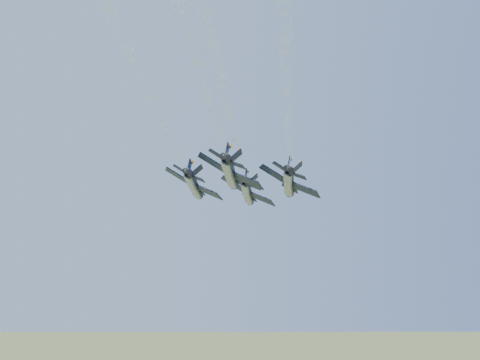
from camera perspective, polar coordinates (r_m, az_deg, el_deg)
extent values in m
cylinder|color=black|center=(121.44, 0.76, -1.15)|extent=(6.46, 12.68, 2.23)
cone|color=black|center=(128.90, 1.17, -1.64)|extent=(2.95, 3.10, 2.23)
ellipsoid|color=black|center=(124.67, 1.06, -1.16)|extent=(1.92, 2.57, 1.15)
cube|color=gray|center=(121.40, 0.61, -1.40)|extent=(5.29, 11.19, 1.10)
cube|color=black|center=(121.31, -0.62, -0.39)|extent=(4.98, 3.24, 2.96)
cube|color=orange|center=(122.91, -0.49, -0.48)|extent=(4.76, 0.51, 2.91)
cube|color=black|center=(120.14, 2.02, -1.89)|extent=(5.72, 5.42, 2.96)
cube|color=orange|center=(121.75, 2.12, -1.95)|extent=(3.94, 3.20, 2.91)
cube|color=black|center=(115.90, -0.46, -0.23)|extent=(2.26, 1.60, 1.38)
cube|color=black|center=(115.14, 1.25, -1.19)|extent=(2.67, 2.62, 1.38)
cube|color=black|center=(116.41, 0.42, 0.00)|extent=(1.37, 2.21, 2.46)
cube|color=black|center=(116.11, 1.11, -0.39)|extent=(2.57, 2.65, 1.77)
cylinder|color=black|center=(114.92, 0.14, -0.60)|extent=(1.75, 1.57, 1.44)
cylinder|color=black|center=(114.76, 0.51, -0.81)|extent=(1.75, 1.57, 1.44)
cylinder|color=black|center=(112.67, -4.37, -0.46)|extent=(6.46, 12.68, 2.23)
cone|color=black|center=(120.01, -3.61, -1.03)|extent=(2.95, 3.10, 2.23)
ellipsoid|color=black|center=(115.83, -3.90, -0.49)|extent=(1.92, 2.57, 1.15)
cube|color=gray|center=(112.66, -4.53, -0.73)|extent=(5.29, 11.19, 1.10)
cube|color=black|center=(112.83, -5.86, 0.36)|extent=(4.98, 3.24, 2.96)
cube|color=orange|center=(114.39, -5.64, 0.26)|extent=(4.76, 0.51, 2.91)
cube|color=black|center=(111.13, -3.07, -1.25)|extent=(5.72, 5.42, 2.96)
cube|color=orange|center=(112.71, -2.89, -1.32)|extent=(3.94, 3.20, 2.91)
cube|color=black|center=(107.41, -5.94, 0.57)|extent=(2.26, 1.60, 1.38)
cube|color=black|center=(106.31, -4.15, -0.46)|extent=(2.67, 2.62, 1.38)
cube|color=black|center=(107.76, -4.97, 0.82)|extent=(1.37, 2.21, 2.46)
cube|color=black|center=(107.32, -4.25, 0.40)|extent=(2.57, 2.65, 1.77)
cylinder|color=black|center=(106.31, -5.35, 0.18)|extent=(1.75, 1.57, 1.44)
cylinder|color=black|center=(106.08, -4.96, -0.04)|extent=(1.75, 1.57, 1.44)
cylinder|color=black|center=(110.11, 4.72, -0.24)|extent=(6.46, 12.68, 2.23)
cone|color=black|center=(117.60, 4.92, -0.84)|extent=(2.95, 3.10, 2.23)
ellipsoid|color=black|center=(113.38, 4.94, -0.28)|extent=(1.92, 2.57, 1.15)
cube|color=gray|center=(110.04, 4.56, -0.52)|extent=(5.29, 11.19, 1.10)
cube|color=black|center=(109.81, 3.20, 0.60)|extent=(4.98, 3.24, 2.96)
cube|color=orange|center=(111.42, 3.29, 0.49)|extent=(4.76, 0.51, 2.91)
cube|color=black|center=(108.98, 6.15, -1.04)|extent=(5.72, 5.42, 2.96)
cube|color=orange|center=(110.60, 6.20, -1.12)|extent=(3.94, 3.20, 2.91)
cube|color=black|center=(104.44, 3.58, 0.83)|extent=(2.26, 1.60, 1.38)
cube|color=black|center=(103.90, 5.50, -0.23)|extent=(2.67, 2.62, 1.38)
cube|color=black|center=(105.09, 4.53, 1.08)|extent=(1.37, 2.21, 2.46)
cube|color=black|center=(104.87, 5.30, 0.65)|extent=(2.57, 2.65, 1.77)
cylinder|color=black|center=(103.54, 4.28, 0.43)|extent=(1.75, 1.57, 1.44)
cylinder|color=black|center=(103.42, 4.69, 0.20)|extent=(1.75, 1.57, 1.44)
cylinder|color=black|center=(99.85, -0.90, 0.70)|extent=(6.46, 12.68, 2.23)
cone|color=black|center=(107.25, -0.29, -0.02)|extent=(2.95, 3.10, 2.23)
ellipsoid|color=black|center=(103.06, -0.48, 0.63)|extent=(1.92, 2.57, 1.15)
cube|color=gray|center=(99.80, -1.08, 0.39)|extent=(5.29, 11.19, 1.10)
cube|color=black|center=(99.87, -2.58, 1.62)|extent=(4.98, 3.24, 2.96)
cube|color=orange|center=(101.44, -2.39, 1.49)|extent=(4.76, 0.51, 2.91)
cube|color=black|center=(98.43, 0.62, -0.17)|extent=(5.72, 5.42, 2.96)
cube|color=orange|center=(100.03, 0.76, -0.28)|extent=(3.94, 3.20, 2.91)
cube|color=black|center=(94.46, -2.49, 1.94)|extent=(2.26, 1.60, 1.38)
cube|color=black|center=(93.52, -0.40, 0.77)|extent=(2.67, 2.62, 1.38)
cube|color=black|center=(94.93, -1.39, 2.21)|extent=(1.37, 2.21, 2.46)
cube|color=black|center=(94.56, -0.56, 1.74)|extent=(2.57, 2.65, 1.77)
cylinder|color=black|center=(93.42, -1.77, 1.51)|extent=(1.75, 1.57, 1.44)
cylinder|color=black|center=(93.21, -1.32, 1.26)|extent=(1.75, 1.57, 1.44)
cylinder|color=white|center=(105.18, -0.34, 0.17)|extent=(8.17, 19.66, 1.18)
cylinder|color=white|center=(86.41, -2.15, 2.34)|extent=(8.58, 19.81, 1.62)
cylinder|color=white|center=(67.97, -4.96, 5.68)|extent=(9.08, 19.99, 2.15)
cylinder|color=white|center=(50.20, -9.89, 11.41)|extent=(9.64, 20.20, 2.75)
cylinder|color=white|center=(96.74, -6.43, 1.10)|extent=(8.17, 19.66, 1.18)
cylinder|color=white|center=(78.54, -9.87, 3.69)|extent=(8.58, 19.81, 1.62)
cylinder|color=white|center=(61.04, -15.38, 7.78)|extent=(9.08, 19.99, 2.15)
cylinder|color=white|center=(93.78, 4.17, 1.40)|extent=(8.17, 19.66, 1.18)
cylinder|color=white|center=(74.93, 3.22, 4.21)|extent=(8.58, 19.81, 1.62)
cylinder|color=white|center=(56.41, 1.64, 8.88)|extent=(9.08, 19.99, 2.15)
cylinder|color=white|center=(83.78, -2.60, 2.72)|extent=(8.17, 19.66, 1.18)
cylinder|color=white|center=(65.41, -5.66, 6.30)|extent=(8.58, 19.81, 1.62)
cylinder|color=white|center=(47.82, -11.14, 12.55)|extent=(9.08, 19.99, 2.15)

